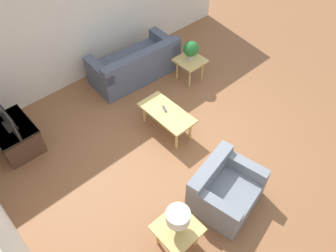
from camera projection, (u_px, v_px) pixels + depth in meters
The scene contains 12 objects.
ground_plane at pixel (194, 148), 5.79m from camera, with size 14.00×14.00×0.00m, color #8E5B38.
wall_right at pixel (85, 13), 6.33m from camera, with size 0.12×7.20×2.70m.
sofa at pixel (135, 65), 6.93m from camera, with size 0.97×1.90×0.76m.
armchair at pixel (224, 190), 4.88m from camera, with size 1.00×1.12×0.71m.
coffee_table at pixel (167, 114), 5.79m from camera, with size 1.05×0.51×0.46m.
side_table_plant at pixel (190, 63), 6.78m from camera, with size 0.55×0.55×0.49m.
side_table_lamp at pixel (177, 230), 4.31m from camera, with size 0.55×0.55×0.49m.
tv_stand_chest at pixel (15, 136), 5.61m from camera, with size 0.87×0.64×0.52m.
television at pixel (4, 116), 5.25m from camera, with size 0.92×0.16×0.50m.
potted_plant at pixel (191, 50), 6.54m from camera, with size 0.31×0.31×0.42m.
table_lamp at pixel (178, 218), 4.05m from camera, with size 0.31×0.31×0.39m.
remote_control at pixel (165, 109), 5.79m from camera, with size 0.16×0.10×0.02m.
Camera 1 is at (-2.37, 2.80, 4.52)m, focal length 35.00 mm.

